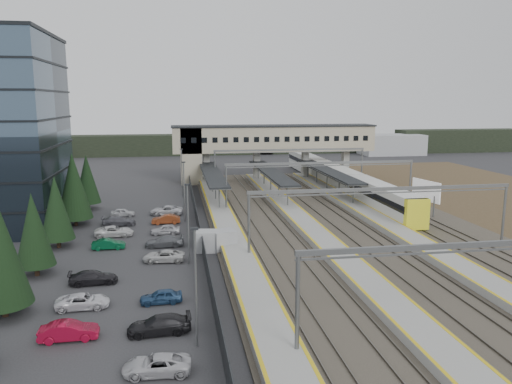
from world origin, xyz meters
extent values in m
plane|color=#2B2B2D|center=(0.00, 0.00, 0.00)|extent=(220.00, 220.00, 0.00)
cylinder|color=black|center=(-22.00, -18.00, 0.60)|extent=(0.44, 0.44, 1.20)
cylinder|color=black|center=(-22.00, -9.00, 0.60)|extent=(0.44, 0.44, 1.20)
cone|color=black|center=(-22.00, -9.00, 4.40)|extent=(3.54, 3.54, 6.80)
cylinder|color=black|center=(-22.00, 0.00, 0.60)|extent=(0.44, 0.44, 1.20)
cone|color=black|center=(-22.00, 0.00, 4.50)|extent=(3.64, 3.64, 7.00)
cylinder|color=black|center=(-22.00, 10.00, 0.60)|extent=(0.44, 0.44, 1.20)
cone|color=black|center=(-22.00, 10.00, 5.25)|extent=(4.42, 4.42, 8.50)
cylinder|color=black|center=(-22.00, 20.00, 0.60)|extent=(0.44, 0.44, 1.20)
cone|color=black|center=(-22.00, 20.00, 4.60)|extent=(3.74, 3.74, 7.20)
imported|color=maroon|center=(-16.50, -22.70, 0.64)|extent=(3.94, 1.49, 1.28)
imported|color=silver|center=(-16.50, -17.40, 0.57)|extent=(4.17, 2.06, 1.14)
imported|color=black|center=(-16.50, -12.10, 0.60)|extent=(4.29, 2.02, 1.21)
imported|color=#074727|center=(-16.50, -1.50, 0.58)|extent=(3.53, 1.26, 1.16)
imported|color=silver|center=(-16.50, 3.80, 0.63)|extent=(4.50, 2.08, 1.25)
imported|color=#52535B|center=(-16.50, 9.10, 0.62)|extent=(4.27, 1.75, 1.24)
imported|color=silver|center=(-16.50, 14.40, 0.56)|extent=(3.33, 1.41, 1.12)
imported|color=silver|center=(-10.50, -28.00, 0.57)|extent=(4.18, 2.12, 1.13)
imported|color=black|center=(-10.50, -22.70, 0.64)|extent=(4.49, 2.01, 1.28)
imported|color=navy|center=(-10.50, -17.40, 0.57)|extent=(3.42, 1.54, 1.14)
imported|color=#BDBDBD|center=(-10.50, -6.80, 0.58)|extent=(4.38, 2.36, 1.17)
imported|color=#595C61|center=(-10.50, -1.50, 0.62)|extent=(4.30, 1.80, 1.24)
imported|color=#B3B3B8|center=(-10.50, 3.80, 0.60)|extent=(3.56, 1.49, 1.21)
imported|color=brown|center=(-10.50, 9.10, 0.61)|extent=(3.72, 1.32, 1.22)
imported|color=silver|center=(-10.50, 14.40, 0.64)|extent=(4.80, 2.57, 1.28)
cylinder|color=slate|center=(-8.00, -25.00, 4.00)|extent=(0.16, 0.16, 8.00)
cube|color=black|center=(-8.00, -25.00, 8.00)|extent=(0.50, 0.25, 0.15)
cylinder|color=slate|center=(-8.00, -8.00, 4.00)|extent=(0.16, 0.16, 8.00)
cube|color=black|center=(-8.00, -8.00, 8.00)|extent=(0.50, 0.25, 0.15)
cylinder|color=slate|center=(-8.00, 10.00, 4.00)|extent=(0.16, 0.16, 8.00)
cube|color=black|center=(-8.00, 10.00, 8.00)|extent=(0.50, 0.25, 0.15)
cylinder|color=slate|center=(-8.00, 28.00, 4.00)|extent=(0.16, 0.16, 8.00)
cube|color=black|center=(-8.00, 28.00, 8.00)|extent=(0.50, 0.25, 0.15)
cube|color=#26282B|center=(-6.50, 5.00, 1.00)|extent=(0.08, 90.00, 2.00)
cube|color=#A1A3A6|center=(-5.75, -3.92, 1.12)|extent=(2.91, 2.29, 2.23)
cube|color=#A1A3A6|center=(-4.18, -4.00, 1.12)|extent=(2.96, 2.70, 2.24)
cube|color=#39332C|center=(12.00, 5.00, 0.10)|extent=(34.00, 90.00, 0.20)
cube|color=#59544C|center=(-0.72, 5.00, 0.28)|extent=(0.08, 90.00, 0.14)
cube|color=#59544C|center=(0.72, 5.00, 0.28)|extent=(0.08, 90.00, 0.14)
cube|color=#59544C|center=(3.28, 5.00, 0.28)|extent=(0.08, 90.00, 0.14)
cube|color=#59544C|center=(4.72, 5.00, 0.28)|extent=(0.08, 90.00, 0.14)
cube|color=#59544C|center=(9.28, 5.00, 0.28)|extent=(0.08, 90.00, 0.14)
cube|color=#59544C|center=(10.72, 5.00, 0.28)|extent=(0.08, 90.00, 0.14)
cube|color=#59544C|center=(13.28, 5.00, 0.28)|extent=(0.08, 90.00, 0.14)
cube|color=#59544C|center=(14.72, 5.00, 0.28)|extent=(0.08, 90.00, 0.14)
cube|color=#59544C|center=(19.28, 5.00, 0.28)|extent=(0.08, 90.00, 0.14)
cube|color=#59544C|center=(20.72, 5.00, 0.28)|extent=(0.08, 90.00, 0.14)
cube|color=#59544C|center=(23.28, 5.00, 0.28)|extent=(0.08, 90.00, 0.14)
cube|color=#59544C|center=(24.72, 5.00, 0.28)|extent=(0.08, 90.00, 0.14)
cube|color=gray|center=(-3.00, 5.00, 0.45)|extent=(3.20, 82.00, 0.90)
cube|color=gold|center=(-4.45, 5.00, 0.91)|extent=(0.25, 82.00, 0.02)
cube|color=gold|center=(-1.55, 5.00, 0.91)|extent=(0.25, 82.00, 0.02)
cube|color=gray|center=(7.00, 5.00, 0.45)|extent=(3.20, 82.00, 0.90)
cube|color=gold|center=(5.55, 5.00, 0.91)|extent=(0.25, 82.00, 0.02)
cube|color=gold|center=(8.45, 5.00, 0.91)|extent=(0.25, 82.00, 0.02)
cube|color=gray|center=(17.00, 5.00, 0.45)|extent=(3.20, 82.00, 0.90)
cube|color=gold|center=(15.55, 5.00, 0.91)|extent=(0.25, 82.00, 0.02)
cube|color=gold|center=(18.45, 5.00, 0.91)|extent=(0.25, 82.00, 0.02)
cube|color=black|center=(-3.00, 27.00, 4.00)|extent=(3.00, 30.00, 0.25)
cube|color=slate|center=(-3.00, 27.00, 3.85)|extent=(3.10, 30.00, 0.12)
cylinder|color=slate|center=(-3.00, 14.00, 2.40)|extent=(0.20, 0.20, 3.10)
cylinder|color=slate|center=(-3.00, 20.50, 2.40)|extent=(0.20, 0.20, 3.10)
cylinder|color=slate|center=(-3.00, 27.00, 2.40)|extent=(0.20, 0.20, 3.10)
cylinder|color=slate|center=(-3.00, 33.50, 2.40)|extent=(0.20, 0.20, 3.10)
cylinder|color=slate|center=(-3.00, 40.00, 2.40)|extent=(0.20, 0.20, 3.10)
cube|color=black|center=(7.00, 27.00, 4.00)|extent=(3.00, 30.00, 0.25)
cube|color=slate|center=(7.00, 27.00, 3.85)|extent=(3.10, 30.00, 0.12)
cylinder|color=slate|center=(7.00, 14.00, 2.40)|extent=(0.20, 0.20, 3.10)
cylinder|color=slate|center=(7.00, 20.50, 2.40)|extent=(0.20, 0.20, 3.10)
cylinder|color=slate|center=(7.00, 27.00, 2.40)|extent=(0.20, 0.20, 3.10)
cylinder|color=slate|center=(7.00, 33.50, 2.40)|extent=(0.20, 0.20, 3.10)
cylinder|color=slate|center=(7.00, 40.00, 2.40)|extent=(0.20, 0.20, 3.10)
cube|color=black|center=(17.00, 27.00, 4.00)|extent=(3.00, 30.00, 0.25)
cube|color=slate|center=(17.00, 27.00, 3.85)|extent=(3.10, 30.00, 0.12)
cylinder|color=slate|center=(17.00, 14.00, 2.40)|extent=(0.20, 0.20, 3.10)
cylinder|color=slate|center=(17.00, 20.50, 2.40)|extent=(0.20, 0.20, 3.10)
cylinder|color=slate|center=(17.00, 27.00, 2.40)|extent=(0.20, 0.20, 3.10)
cylinder|color=slate|center=(17.00, 33.50, 2.40)|extent=(0.20, 0.20, 3.10)
cylinder|color=slate|center=(17.00, 40.00, 2.40)|extent=(0.20, 0.20, 3.10)
cube|color=#ABA089|center=(10.50, 42.00, 8.50)|extent=(40.00, 6.00, 5.00)
cube|color=black|center=(10.50, 42.00, 11.05)|extent=(40.40, 6.40, 0.30)
cube|color=#ABA089|center=(-6.00, 42.00, 5.50)|extent=(4.00, 6.00, 11.00)
cube|color=black|center=(-7.50, 38.98, 8.60)|extent=(1.00, 0.06, 1.00)
cube|color=black|center=(-5.50, 38.98, 8.60)|extent=(1.00, 0.06, 1.00)
cube|color=black|center=(-3.50, 38.98, 8.60)|extent=(1.00, 0.06, 1.00)
cube|color=black|center=(-1.50, 38.98, 8.60)|extent=(1.00, 0.06, 1.00)
cube|color=black|center=(0.50, 38.98, 8.60)|extent=(1.00, 0.06, 1.00)
cube|color=black|center=(2.50, 38.98, 8.60)|extent=(1.00, 0.06, 1.00)
cube|color=black|center=(4.50, 38.98, 8.60)|extent=(1.00, 0.06, 1.00)
cube|color=black|center=(6.50, 38.98, 8.60)|extent=(1.00, 0.06, 1.00)
cube|color=black|center=(8.50, 38.98, 8.60)|extent=(1.00, 0.06, 1.00)
cube|color=black|center=(10.50, 38.98, 8.60)|extent=(1.00, 0.06, 1.00)
cube|color=black|center=(12.50, 38.98, 8.60)|extent=(1.00, 0.06, 1.00)
cube|color=black|center=(14.50, 38.98, 8.60)|extent=(1.00, 0.06, 1.00)
cube|color=black|center=(16.50, 38.98, 8.60)|extent=(1.00, 0.06, 1.00)
cube|color=black|center=(18.50, 38.98, 8.60)|extent=(1.00, 0.06, 1.00)
cube|color=black|center=(20.50, 38.98, 8.60)|extent=(1.00, 0.06, 1.00)
cube|color=black|center=(22.50, 38.98, 8.60)|extent=(1.00, 0.06, 1.00)
cube|color=black|center=(24.50, 38.98, 8.60)|extent=(1.00, 0.06, 1.00)
cube|color=black|center=(26.50, 38.98, 8.60)|extent=(1.00, 0.06, 1.00)
cube|color=black|center=(28.50, 38.98, 8.60)|extent=(1.00, 0.06, 1.00)
cube|color=gray|center=(-4.50, 42.00, 3.00)|extent=(1.20, 1.60, 6.00)
cube|color=gray|center=(-3.00, 42.00, 3.00)|extent=(1.20, 1.60, 6.00)
cube|color=gray|center=(7.00, 42.00, 3.00)|extent=(1.20, 1.60, 6.00)
cube|color=gray|center=(17.00, 42.00, 3.00)|extent=(1.20, 1.60, 6.00)
cube|color=gray|center=(25.50, 42.00, 3.00)|extent=(1.20, 1.60, 6.00)
cylinder|color=slate|center=(-2.00, -28.00, 3.50)|extent=(0.28, 0.28, 7.00)
cube|color=slate|center=(12.00, -28.00, 7.00)|extent=(28.40, 0.25, 0.35)
cube|color=slate|center=(12.00, -28.00, 6.60)|extent=(28.40, 0.12, 0.12)
cylinder|color=slate|center=(-2.00, -8.00, 3.50)|extent=(0.28, 0.28, 7.00)
cylinder|color=slate|center=(26.00, -8.00, 3.50)|extent=(0.28, 0.28, 7.00)
cube|color=slate|center=(12.00, -8.00, 7.00)|extent=(28.40, 0.25, 0.35)
cube|color=slate|center=(12.00, -8.00, 6.60)|extent=(28.40, 0.12, 0.12)
cylinder|color=slate|center=(-2.00, 14.00, 3.50)|extent=(0.28, 0.28, 7.00)
cylinder|color=slate|center=(26.00, 14.00, 3.50)|extent=(0.28, 0.28, 7.00)
cube|color=slate|center=(12.00, 14.00, 7.00)|extent=(28.40, 0.25, 0.35)
cube|color=slate|center=(12.00, 14.00, 6.60)|extent=(28.40, 0.12, 0.12)
cylinder|color=slate|center=(-2.00, 34.00, 3.50)|extent=(0.28, 0.28, 7.00)
cylinder|color=slate|center=(26.00, 34.00, 3.50)|extent=(0.28, 0.28, 7.00)
cube|color=slate|center=(12.00, 34.00, 7.00)|extent=(28.40, 0.25, 0.35)
cube|color=slate|center=(12.00, 34.00, 6.60)|extent=(28.40, 0.12, 0.12)
cube|color=silver|center=(20.00, 10.18, 2.23)|extent=(2.98, 20.68, 3.83)
cube|color=black|center=(20.00, 10.18, 2.66)|extent=(3.04, 20.08, 0.96)
cube|color=slate|center=(20.00, 10.18, 0.59)|extent=(2.55, 19.28, 0.53)
cube|color=silver|center=(20.00, 31.46, 2.23)|extent=(2.98, 20.68, 3.83)
cube|color=black|center=(20.00, 31.46, 2.66)|extent=(3.04, 20.08, 0.96)
cube|color=slate|center=(20.00, 31.46, 0.59)|extent=(2.55, 19.28, 0.53)
cube|color=silver|center=(20.00, 52.74, 2.23)|extent=(2.98, 20.68, 3.83)
cube|color=black|center=(20.00, 52.74, 2.66)|extent=(3.04, 20.08, 0.96)
cube|color=slate|center=(20.00, 52.74, 0.59)|extent=(2.55, 19.28, 0.53)
cube|color=#F8F529|center=(20.00, -0.06, 2.23)|extent=(3.00, 0.90, 3.83)
cylinder|color=slate|center=(25.77, 6.29, 1.55)|extent=(0.20, 0.20, 3.10)
cylinder|color=slate|center=(25.77, 11.11, 1.55)|extent=(0.20, 0.20, 3.10)
cube|color=silver|center=(25.77, 8.70, 3.46)|extent=(1.32, 5.73, 2.91)
cube|color=black|center=(-10.00, 95.00, 3.00)|extent=(60.00, 8.00, 6.00)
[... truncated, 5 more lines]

